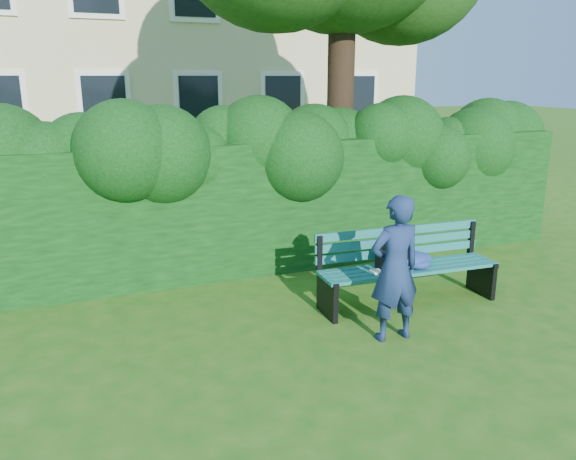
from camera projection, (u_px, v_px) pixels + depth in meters
name	position (u px, v px, depth m)	size (l,w,h in m)	color
ground	(309.00, 328.00, 6.09)	(80.00, 80.00, 0.00)	#1F5813
hedge	(245.00, 206.00, 7.82)	(10.00, 1.00, 1.80)	black
park_bench	(405.00, 263.00, 6.64)	(2.21, 0.67, 0.89)	#10504C
man_reading	(395.00, 269.00, 5.66)	(0.56, 0.36, 1.52)	navy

